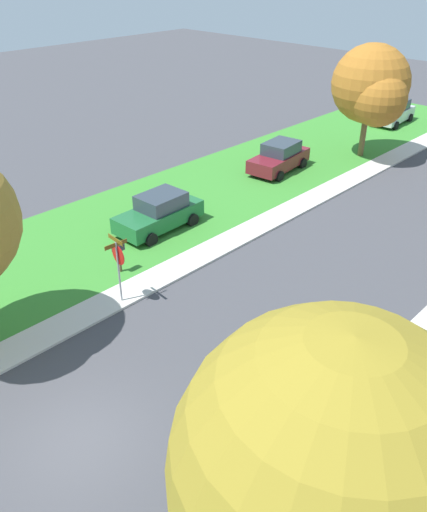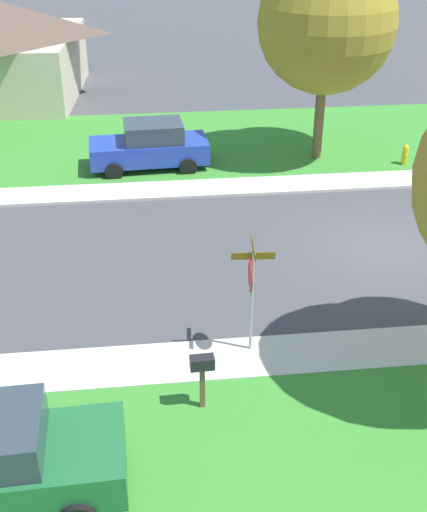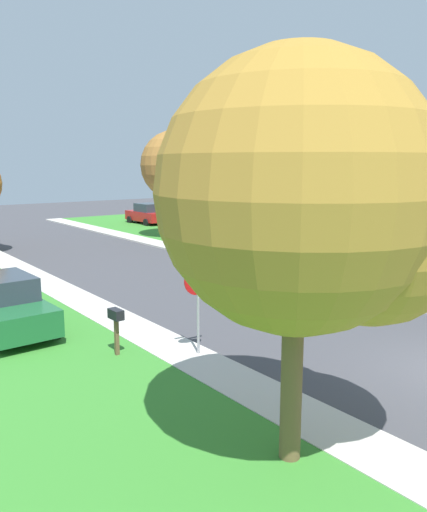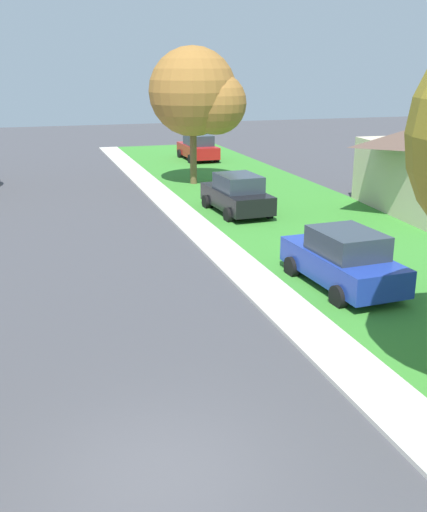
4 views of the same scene
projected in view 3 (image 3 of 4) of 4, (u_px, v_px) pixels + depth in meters
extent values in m
cube|color=beige|center=(265.00, 269.00, 24.66)|extent=(1.40, 56.00, 0.10)
cube|color=#38842D|center=(330.00, 258.00, 27.47)|extent=(8.00, 56.00, 0.08)
cube|color=beige|center=(78.00, 300.00, 19.06)|extent=(1.40, 56.00, 0.10)
cylinder|color=#9E9EA3|center=(198.00, 309.00, 13.35)|extent=(0.07, 0.07, 2.60)
cylinder|color=red|center=(197.00, 281.00, 13.26)|extent=(0.76, 0.09, 0.76)
cylinder|color=white|center=(197.00, 280.00, 13.27)|extent=(0.67, 0.06, 0.67)
cylinder|color=red|center=(197.00, 280.00, 13.28)|extent=(0.55, 0.05, 0.55)
cube|color=brown|center=(198.00, 256.00, 13.10)|extent=(0.92, 0.09, 0.16)
cube|color=brown|center=(198.00, 264.00, 13.14)|extent=(0.09, 0.92, 0.16)
cube|color=red|center=(147.00, 216.00, 42.94)|extent=(1.88, 4.33, 0.76)
cube|color=#2D3842|center=(148.00, 208.00, 42.66)|extent=(1.64, 2.13, 0.68)
cylinder|color=black|center=(130.00, 220.00, 43.49)|extent=(0.25, 0.64, 0.64)
cylinder|color=black|center=(148.00, 219.00, 44.59)|extent=(0.25, 0.64, 0.64)
cylinder|color=black|center=(146.00, 223.00, 41.43)|extent=(0.25, 0.64, 0.64)
cylinder|color=black|center=(165.00, 221.00, 42.53)|extent=(0.25, 0.64, 0.64)
cube|color=black|center=(244.00, 241.00, 29.29)|extent=(2.03, 4.39, 0.76)
cube|color=#2D3842|center=(246.00, 228.00, 29.02)|extent=(1.71, 2.18, 0.68)
cylinder|color=black|center=(216.00, 246.00, 29.79)|extent=(0.27, 0.65, 0.64)
cylinder|color=black|center=(239.00, 243.00, 30.93)|extent=(0.27, 0.65, 0.64)
cylinder|color=black|center=(249.00, 252.00, 27.79)|extent=(0.27, 0.65, 0.64)
cylinder|color=black|center=(272.00, 248.00, 28.93)|extent=(0.27, 0.65, 0.64)
cube|color=#1E6033|center=(5.00, 312.00, 15.20)|extent=(1.95, 4.36, 0.76)
cube|color=#2D3842|center=(1.00, 287.00, 15.22)|extent=(1.67, 2.15, 0.68)
cylinder|color=black|center=(53.00, 329.00, 14.81)|extent=(0.26, 0.65, 0.64)
cylinder|color=black|center=(21.00, 309.00, 16.84)|extent=(0.26, 0.65, 0.64)
cube|color=#1E389E|center=(389.00, 267.00, 21.73)|extent=(2.04, 4.39, 0.76)
cube|color=#2D3842|center=(394.00, 251.00, 21.46)|extent=(1.71, 2.19, 0.68)
cylinder|color=black|center=(349.00, 274.00, 22.22)|extent=(0.28, 0.65, 0.64)
cylinder|color=black|center=(373.00, 269.00, 23.37)|extent=(0.28, 0.65, 0.64)
cylinder|color=black|center=(407.00, 285.00, 20.23)|extent=(0.28, 0.65, 0.64)
cylinder|color=brown|center=(176.00, 214.00, 34.67)|extent=(0.36, 0.36, 3.30)
sphere|color=olive|center=(175.00, 165.00, 34.10)|extent=(4.58, 4.58, 4.58)
sphere|color=olive|center=(194.00, 174.00, 34.27)|extent=(3.21, 3.21, 3.21)
cylinder|color=brown|center=(292.00, 378.00, 8.56)|extent=(0.36, 0.36, 3.01)
sphere|color=#A57B2D|center=(297.00, 193.00, 8.02)|extent=(4.46, 4.46, 4.46)
sphere|color=#A57B2D|center=(371.00, 228.00, 8.19)|extent=(3.12, 3.12, 3.12)
cube|color=beige|center=(392.00, 219.00, 33.19)|extent=(8.85, 7.73, 3.00)
pyramid|color=brown|center=(394.00, 183.00, 32.78)|extent=(9.49, 8.37, 1.60)
cube|color=#51331E|center=(349.00, 221.00, 36.23)|extent=(1.00, 0.13, 2.10)
cube|color=brown|center=(117.00, 338.00, 13.44)|extent=(0.10, 0.10, 1.05)
cube|color=black|center=(116.00, 314.00, 13.32)|extent=(0.26, 0.49, 0.26)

